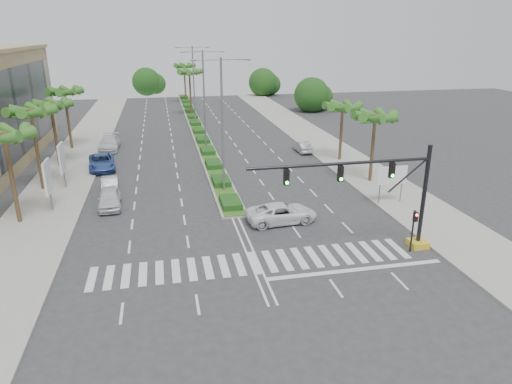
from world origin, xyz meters
The scene contains 27 objects.
ground centered at (0.00, 0.00, 0.00)m, with size 160.00×160.00×0.00m, color #333335.
footpath_right centered at (15.20, 20.00, 0.07)m, with size 6.00×120.00×0.15m, color gray.
footpath_left centered at (-15.20, 20.00, 0.07)m, with size 6.00×120.00×0.15m, color gray.
median centered at (0.00, 45.00, 0.10)m, with size 2.20×75.00×0.20m, color gray.
median_grass centered at (0.00, 45.00, 0.22)m, with size 1.80×75.00×0.04m, color #356021.
signal_gantry centered at (9.27, 0.00, 3.46)m, with size 12.60×1.20×7.20m.
pedestrian_signal centered at (10.60, -0.68, 2.04)m, with size 0.28×0.36×3.00m.
direction_sign centered at (13.50, 7.99, 2.45)m, with size 2.70×0.11×3.40m.
billboard_near centered at (-14.50, 12.00, 2.96)m, with size 0.18×2.10×4.35m.
billboard_far centered at (-14.50, 18.00, 2.96)m, with size 0.18×2.10×4.35m.
palm_left_near centered at (-16.50, 10.00, 6.69)m, with size 4.57×4.68×7.55m.
palm_left_mid centered at (-16.50, 18.00, 7.08)m, with size 4.57×4.68×7.95m.
palm_left_far centered at (-16.50, 26.00, 6.50)m, with size 4.57×4.68×7.35m.
palm_left_end centered at (-16.50, 34.00, 6.88)m, with size 4.57×4.68×7.75m.
palm_right_near centered at (14.50, 14.00, 6.20)m, with size 4.57×4.68×7.05m.
palm_right_far centered at (14.50, 22.00, 5.91)m, with size 4.57×4.68×6.75m.
palm_median_a centered at (0.00, 55.00, 7.17)m, with size 4.57×4.68×8.05m.
palm_median_b centered at (0.00, 70.00, 7.17)m, with size 4.57×4.68×8.05m.
streetlight_near centered at (0.00, 14.00, 6.81)m, with size 5.10×0.25×12.00m.
streetlight_mid centered at (0.00, 30.00, 6.81)m, with size 5.10×0.25×12.00m.
streetlight_far centered at (0.00, 46.00, 6.81)m, with size 5.10×0.25×12.00m.
car_parked_a centered at (-9.96, 12.16, 0.78)m, with size 1.85×4.59×1.56m, color silver.
car_parked_b centered at (-10.29, 16.11, 0.69)m, with size 1.45×4.17×1.37m, color #AEADB2.
car_parked_c centered at (-11.80, 23.91, 0.79)m, with size 2.63×5.70×1.58m, color #334F9C.
car_parked_d centered at (-11.80, 32.77, 0.83)m, with size 2.32×5.70×1.65m, color silver.
car_crossing centered at (3.39, 6.06, 0.76)m, with size 2.52×5.47×1.52m, color white.
car_right centered at (11.50, 26.66, 0.65)m, with size 1.38×3.95×1.30m, color #BCBBC0.
Camera 1 is at (-5.26, -25.56, 14.07)m, focal length 32.00 mm.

